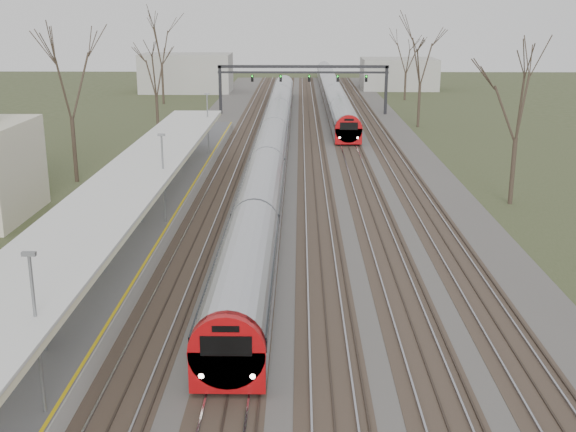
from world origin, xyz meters
TOP-DOWN VIEW (x-y plane):
  - track_bed at (0.26, 55.00)m, footprint 24.00×160.00m
  - platform at (-9.05, 37.50)m, footprint 3.50×69.00m
  - canopy at (-9.05, 32.99)m, footprint 4.10×50.00m
  - signal_gantry at (0.29, 84.99)m, footprint 21.00×0.59m
  - tree_west_far at (-17.00, 48.00)m, footprint 5.50×5.50m
  - tree_east_far at (14.00, 42.00)m, footprint 5.00×5.00m
  - train_near at (-2.50, 61.28)m, footprint 2.62×90.21m
  - train_far at (4.50, 100.09)m, footprint 2.62×75.21m
  - passenger at (-9.33, 18.61)m, footprint 0.70×0.82m

SIDE VIEW (x-z plane):
  - track_bed at x=0.26m, z-range -0.05..0.17m
  - platform at x=-9.05m, z-range 0.00..1.00m
  - train_near at x=-2.50m, z-range -0.05..3.00m
  - train_far at x=4.50m, z-range -0.05..3.00m
  - passenger at x=-9.33m, z-range 1.00..2.91m
  - canopy at x=-9.05m, z-range 2.37..5.48m
  - signal_gantry at x=0.29m, z-range 1.87..7.95m
  - tree_east_far at x=14.00m, z-range 2.14..12.44m
  - tree_west_far at x=-17.00m, z-range 2.35..13.68m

